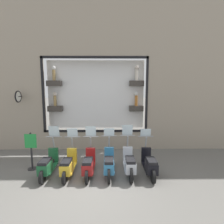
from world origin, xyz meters
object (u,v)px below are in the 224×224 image
at_px(scooter_black_0, 150,164).
at_px(scooter_red_3, 89,164).
at_px(scooter_teal_2, 109,164).
at_px(scooter_green_5, 48,164).
at_px(shop_sign_post, 31,150).
at_px(scooter_silver_1, 129,163).
at_px(scooter_yellow_4, 68,165).

xyz_separation_m(scooter_black_0, scooter_red_3, (0.00, 2.22, 0.00)).
relative_size(scooter_teal_2, scooter_green_5, 1.01).
height_order(scooter_red_3, shop_sign_post, scooter_red_3).
distance_m(scooter_silver_1, scooter_yellow_4, 2.22).
height_order(scooter_black_0, scooter_silver_1, scooter_silver_1).
xyz_separation_m(scooter_red_3, scooter_green_5, (0.00, 1.48, 0.00)).
bearing_deg(scooter_red_3, scooter_teal_2, -89.89).
height_order(scooter_silver_1, scooter_yellow_4, scooter_silver_1).
bearing_deg(scooter_red_3, scooter_silver_1, -89.72).
bearing_deg(scooter_green_5, scooter_silver_1, -89.87).
bearing_deg(scooter_red_3, scooter_black_0, -90.07).
distance_m(scooter_silver_1, scooter_green_5, 2.96).
bearing_deg(shop_sign_post, scooter_silver_1, -97.82).
bearing_deg(scooter_red_3, shop_sign_post, 77.11).
distance_m(scooter_black_0, shop_sign_post, 4.57).
distance_m(scooter_yellow_4, scooter_green_5, 0.74).
xyz_separation_m(scooter_silver_1, scooter_green_5, (-0.01, 2.96, -0.02)).
xyz_separation_m(scooter_teal_2, scooter_yellow_4, (-0.01, 1.48, -0.02)).
height_order(scooter_black_0, shop_sign_post, scooter_black_0).
xyz_separation_m(scooter_red_3, scooter_yellow_4, (-0.00, 0.74, -0.01)).
height_order(scooter_black_0, scooter_green_5, scooter_green_5).
xyz_separation_m(scooter_black_0, shop_sign_post, (0.53, 4.52, 0.36)).
bearing_deg(scooter_yellow_4, scooter_green_5, 89.61).
relative_size(scooter_silver_1, shop_sign_post, 1.23).
bearing_deg(scooter_teal_2, scooter_yellow_4, 90.23).
bearing_deg(shop_sign_post, scooter_yellow_4, -108.81).
relative_size(scooter_black_0, scooter_yellow_4, 1.00).
height_order(scooter_teal_2, scooter_green_5, scooter_green_5).
xyz_separation_m(scooter_black_0, scooter_yellow_4, (-0.00, 2.96, -0.01)).
bearing_deg(scooter_black_0, scooter_red_3, 89.93).
bearing_deg(scooter_green_5, scooter_yellow_4, -90.39).
relative_size(scooter_red_3, scooter_green_5, 1.00).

